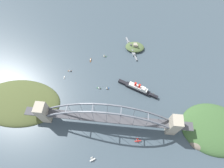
{
  "coord_description": "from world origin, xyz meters",
  "views": [
    {
      "loc": [
        17.76,
        -97.63,
        319.83
      ],
      "look_at": [
        0.0,
        80.36,
        8.0
      ],
      "focal_mm": 28.15,
      "sensor_mm": 36.0,
      "label": 1
    }
  ],
  "objects_px": {
    "fort_island_mid_harbor": "(135,47)",
    "seaplane_second_in_formation": "(138,141)",
    "small_boat_4": "(64,78)",
    "channel_marker_buoy": "(88,111)",
    "small_boat_0": "(104,55)",
    "small_boat_5": "(107,88)",
    "small_boat_3": "(99,87)",
    "small_boat_2": "(91,60)",
    "small_boat_1": "(70,70)",
    "seaplane_taxiing_near_bridge": "(92,159)",
    "naval_cruiser": "(131,48)",
    "harbor_arch_bridge": "(107,118)",
    "ocean_liner": "(138,88)"
  },
  "relations": [
    {
      "from": "harbor_arch_bridge",
      "to": "naval_cruiser",
      "type": "height_order",
      "value": "harbor_arch_bridge"
    },
    {
      "from": "small_boat_5",
      "to": "small_boat_0",
      "type": "bearing_deg",
      "value": 100.54
    },
    {
      "from": "harbor_arch_bridge",
      "to": "seaplane_second_in_formation",
      "type": "distance_m",
      "value": 67.55
    },
    {
      "from": "fort_island_mid_harbor",
      "to": "seaplane_taxiing_near_bridge",
      "type": "relative_size",
      "value": 4.66
    },
    {
      "from": "naval_cruiser",
      "to": "fort_island_mid_harbor",
      "type": "height_order",
      "value": "naval_cruiser"
    },
    {
      "from": "small_boat_0",
      "to": "small_boat_5",
      "type": "xyz_separation_m",
      "value": [
        15.54,
        -83.49,
        -0.33
      ]
    },
    {
      "from": "small_boat_1",
      "to": "small_boat_3",
      "type": "relative_size",
      "value": 0.96
    },
    {
      "from": "small_boat_3",
      "to": "harbor_arch_bridge",
      "type": "bearing_deg",
      "value": -70.56
    },
    {
      "from": "naval_cruiser",
      "to": "small_boat_1",
      "type": "bearing_deg",
      "value": -149.73
    },
    {
      "from": "small_boat_4",
      "to": "harbor_arch_bridge",
      "type": "bearing_deg",
      "value": -40.98
    },
    {
      "from": "small_boat_2",
      "to": "small_boat_4",
      "type": "relative_size",
      "value": 1.52
    },
    {
      "from": "small_boat_5",
      "to": "channel_marker_buoy",
      "type": "relative_size",
      "value": 2.78
    },
    {
      "from": "fort_island_mid_harbor",
      "to": "seaplane_taxiing_near_bridge",
      "type": "height_order",
      "value": "fort_island_mid_harbor"
    },
    {
      "from": "fort_island_mid_harbor",
      "to": "seaplane_second_in_formation",
      "type": "distance_m",
      "value": 214.27
    },
    {
      "from": "ocean_liner",
      "to": "small_boat_3",
      "type": "height_order",
      "value": "ocean_liner"
    },
    {
      "from": "ocean_liner",
      "to": "small_boat_1",
      "type": "height_order",
      "value": "ocean_liner"
    },
    {
      "from": "small_boat_5",
      "to": "harbor_arch_bridge",
      "type": "bearing_deg",
      "value": -82.52
    },
    {
      "from": "small_boat_2",
      "to": "harbor_arch_bridge",
      "type": "bearing_deg",
      "value": -68.76
    },
    {
      "from": "fort_island_mid_harbor",
      "to": "small_boat_4",
      "type": "height_order",
      "value": "fort_island_mid_harbor"
    },
    {
      "from": "small_boat_4",
      "to": "naval_cruiser",
      "type": "bearing_deg",
      "value": 34.19
    },
    {
      "from": "small_boat_1",
      "to": "small_boat_2",
      "type": "height_order",
      "value": "small_boat_1"
    },
    {
      "from": "seaplane_taxiing_near_bridge",
      "to": "small_boat_5",
      "type": "xyz_separation_m",
      "value": [
        9.1,
        137.43,
        1.75
      ]
    },
    {
      "from": "small_boat_1",
      "to": "small_boat_5",
      "type": "bearing_deg",
      "value": -22.73
    },
    {
      "from": "seaplane_second_in_formation",
      "to": "small_boat_2",
      "type": "bearing_deg",
      "value": 123.48
    },
    {
      "from": "small_boat_4",
      "to": "small_boat_3",
      "type": "bearing_deg",
      "value": -12.79
    },
    {
      "from": "seaplane_second_in_formation",
      "to": "channel_marker_buoy",
      "type": "height_order",
      "value": "seaplane_second_in_formation"
    },
    {
      "from": "ocean_liner",
      "to": "small_boat_0",
      "type": "bearing_deg",
      "value": 134.45
    },
    {
      "from": "small_boat_0",
      "to": "small_boat_1",
      "type": "relative_size",
      "value": 1.0
    },
    {
      "from": "channel_marker_buoy",
      "to": "small_boat_0",
      "type": "bearing_deg",
      "value": 83.69
    },
    {
      "from": "naval_cruiser",
      "to": "small_boat_3",
      "type": "xyz_separation_m",
      "value": [
        -60.67,
        -112.23,
        0.78
      ]
    },
    {
      "from": "small_boat_2",
      "to": "small_boat_1",
      "type": "bearing_deg",
      "value": -139.96
    },
    {
      "from": "small_boat_0",
      "to": "small_boat_4",
      "type": "bearing_deg",
      "value": -140.04
    },
    {
      "from": "seaplane_taxiing_near_bridge",
      "to": "channel_marker_buoy",
      "type": "relative_size",
      "value": 3.42
    },
    {
      "from": "harbor_arch_bridge",
      "to": "small_boat_0",
      "type": "height_order",
      "value": "harbor_arch_bridge"
    },
    {
      "from": "small_boat_0",
      "to": "channel_marker_buoy",
      "type": "xyz_separation_m",
      "value": [
        -15.15,
        -136.99,
        -2.79
      ]
    },
    {
      "from": "harbor_arch_bridge",
      "to": "channel_marker_buoy",
      "type": "xyz_separation_m",
      "value": [
        -40.25,
        19.38,
        -27.5
      ]
    },
    {
      "from": "small_boat_1",
      "to": "small_boat_4",
      "type": "distance_m",
      "value": 20.69
    },
    {
      "from": "small_boat_5",
      "to": "channel_marker_buoy",
      "type": "distance_m",
      "value": 61.72
    },
    {
      "from": "small_boat_2",
      "to": "small_boat_5",
      "type": "height_order",
      "value": "small_boat_5"
    },
    {
      "from": "seaplane_taxiing_near_bridge",
      "to": "small_boat_3",
      "type": "distance_m",
      "value": 137.26
    },
    {
      "from": "harbor_arch_bridge",
      "to": "small_boat_5",
      "type": "xyz_separation_m",
      "value": [
        -9.56,
        72.88,
        -25.04
      ]
    },
    {
      "from": "fort_island_mid_harbor",
      "to": "small_boat_0",
      "type": "height_order",
      "value": "fort_island_mid_harbor"
    },
    {
      "from": "small_boat_5",
      "to": "small_boat_3",
      "type": "bearing_deg",
      "value": -178.71
    },
    {
      "from": "seaplane_taxiing_near_bridge",
      "to": "small_boat_5",
      "type": "relative_size",
      "value": 1.23
    },
    {
      "from": "small_boat_4",
      "to": "channel_marker_buoy",
      "type": "bearing_deg",
      "value": -48.07
    },
    {
      "from": "ocean_liner",
      "to": "naval_cruiser",
      "type": "relative_size",
      "value": 1.21
    },
    {
      "from": "channel_marker_buoy",
      "to": "ocean_liner",
      "type": "bearing_deg",
      "value": 31.65
    },
    {
      "from": "fort_island_mid_harbor",
      "to": "small_boat_0",
      "type": "relative_size",
      "value": 5.0
    },
    {
      "from": "seaplane_taxiing_near_bridge",
      "to": "small_boat_4",
      "type": "relative_size",
      "value": 1.27
    },
    {
      "from": "small_boat_3",
      "to": "small_boat_5",
      "type": "height_order",
      "value": "small_boat_3"
    }
  ]
}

